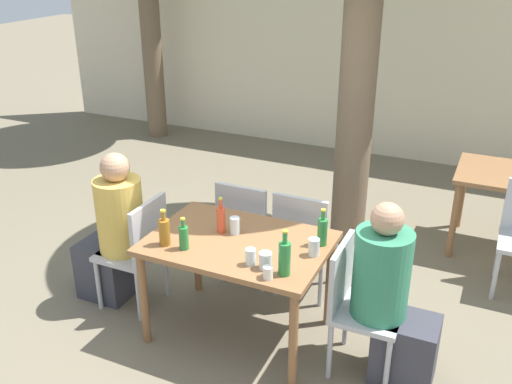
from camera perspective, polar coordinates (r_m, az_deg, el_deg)
name	(u,v)px	position (r m, az deg, el deg)	size (l,w,h in m)	color
ground_plane	(240,331)	(4.41, -1.66, -13.76)	(30.00, 30.00, 0.00)	#706651
cafe_building_wall	(385,50)	(7.67, 12.75, 13.67)	(10.00, 0.08, 2.80)	beige
dining_table_front	(238,253)	(4.03, -1.77, -6.08)	(1.25, 0.87, 0.78)	brown
patio_chair_0	(139,247)	(4.50, -11.66, -5.38)	(0.44, 0.44, 0.92)	#B2B2B7
patio_chair_1	(356,300)	(3.87, 9.97, -10.60)	(0.44, 0.44, 0.92)	#B2B2B7
patio_chair_2	(247,225)	(4.73, -0.92, -3.36)	(0.44, 0.44, 0.92)	#B2B2B7
patio_chair_3	(304,237)	(4.56, 4.80, -4.55)	(0.44, 0.44, 0.92)	#B2B2B7
person_seated_0	(114,235)	(4.61, -14.04, -4.22)	(0.58, 0.36, 1.27)	#383842
person_seated_1	(392,303)	(3.81, 13.41, -10.77)	(0.58, 0.36, 1.26)	#383842
soda_bottle_0	(221,219)	(4.05, -3.51, -2.70)	(0.06, 0.06, 0.27)	#DB4C2D
green_bottle_1	(285,258)	(3.55, 2.87, -6.56)	(0.08, 0.08, 0.31)	#287A38
amber_bottle_2	(164,231)	(3.94, -9.15, -3.90)	(0.08, 0.08, 0.26)	#9E661E
green_bottle_3	(184,237)	(3.87, -7.24, -4.48)	(0.07, 0.07, 0.23)	#287A38
green_bottle_4	(322,231)	(3.91, 6.65, -3.90)	(0.07, 0.07, 0.27)	#287A38
drinking_glass_0	(251,257)	(3.68, -0.54, -6.50)	(0.07, 0.07, 0.11)	silver
drinking_glass_1	(265,261)	(3.64, 0.94, -6.87)	(0.08, 0.08, 0.11)	silver
drinking_glass_2	(314,247)	(3.80, 5.81, -5.51)	(0.08, 0.08, 0.12)	silver
drinking_glass_3	(235,225)	(4.05, -2.13, -3.36)	(0.07, 0.07, 0.13)	silver
drinking_glass_4	(268,273)	(3.55, 1.21, -8.06)	(0.06, 0.06, 0.08)	silver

